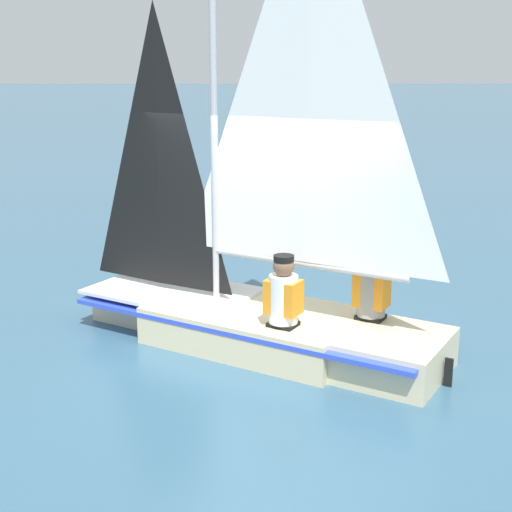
% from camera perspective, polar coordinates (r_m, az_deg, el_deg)
% --- Properties ---
extents(ground_plane, '(260.00, 260.00, 0.00)m').
position_cam_1_polar(ground_plane, '(8.03, -0.00, -7.00)').
color(ground_plane, '#38607A').
extents(sailboat_main, '(3.31, 4.17, 5.05)m').
position_cam_1_polar(sailboat_main, '(7.76, 0.22, -1.76)').
color(sailboat_main, beige).
rests_on(sailboat_main, ground_plane).
extents(sailor_helm, '(0.41, 0.43, 1.16)m').
position_cam_1_polar(sailor_helm, '(7.30, 2.20, -4.00)').
color(sailor_helm, black).
rests_on(sailor_helm, ground_plane).
extents(sailor_crew, '(0.41, 0.43, 1.16)m').
position_cam_1_polar(sailor_crew, '(7.60, 9.21, -3.42)').
color(sailor_crew, black).
rests_on(sailor_crew, ground_plane).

